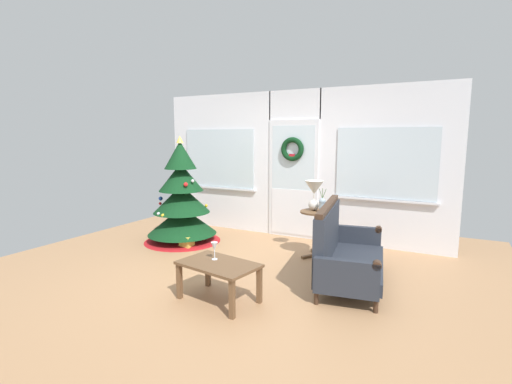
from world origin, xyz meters
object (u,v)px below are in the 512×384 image
Objects in this scene: flower_vase at (322,204)px; wine_glass at (214,247)px; christmas_tree at (182,204)px; side_table at (316,224)px; gift_box at (187,242)px; coffee_table at (219,269)px; table_lamp at (314,191)px; settee_sofa at (343,251)px.

wine_glass is (-0.64, -1.80, -0.24)m from flower_vase.
christmas_tree is 2.30m from side_table.
christmas_tree is 0.67m from gift_box.
christmas_tree is at bearing 137.82° from gift_box.
coffee_table is at bearing -102.88° from side_table.
flower_vase is (0.10, -0.06, 0.31)m from side_table.
christmas_tree is at bearing 137.31° from wine_glass.
wine_glass is 2.01m from gift_box.
coffee_table is at bearing -42.47° from gift_box.
christmas_tree is at bearing 137.58° from coffee_table.
gift_box is at bearing -163.31° from table_lamp.
settee_sofa is at bearing -51.21° from table_lamp.
settee_sofa is 8.83× the size of gift_box.
coffee_table reaches higher than gift_box.
flower_vase reaches higher than wine_glass.
coffee_table is (-0.44, -1.94, -0.13)m from side_table.
settee_sofa is 2.59m from gift_box.
christmas_tree reaches higher than side_table.
wine_glass is (-0.54, -1.86, 0.08)m from side_table.
settee_sofa is at bearing 48.36° from coffee_table.
christmas_tree is 9.12× the size of wine_glass.
table_lamp is (-0.06, 0.04, 0.48)m from side_table.
flower_vase is at bearing 70.31° from wine_glass.
christmas_tree is at bearing -172.26° from table_lamp.
settee_sofa is 1.56m from coffee_table.
coffee_table is at bearing -37.45° from wine_glass.
coffee_table is (-0.38, -1.98, -0.61)m from table_lamp.
flower_vase is 1.83× the size of gift_box.
side_table is at bearing 149.04° from flower_vase.
christmas_tree is 1.94× the size of coffee_table.
flower_vase reaches higher than settee_sofa.
gift_box is (0.30, -0.27, -0.54)m from christmas_tree.
gift_box is (-1.91, -0.57, -0.87)m from table_lamp.
wine_glass is at bearing -106.31° from side_table.
coffee_table is at bearing -106.14° from flower_vase.
gift_box is at bearing 137.21° from wine_glass.
table_lamp reaches higher than gift_box.
wine_glass reaches higher than coffee_table.
wine_glass is at bearing -42.69° from christmas_tree.
side_table is at bearing 73.69° from wine_glass.
table_lamp is 2.30× the size of gift_box.
gift_box is (-2.07, -0.47, -0.70)m from flower_vase.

